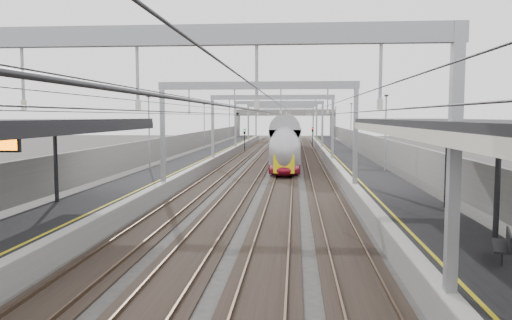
% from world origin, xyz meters
% --- Properties ---
extents(platform_left, '(4.00, 120.00, 1.00)m').
position_xyz_m(platform_left, '(-8.00, 45.00, 0.50)').
color(platform_left, black).
rests_on(platform_left, ground).
extents(platform_right, '(4.00, 120.00, 1.00)m').
position_xyz_m(platform_right, '(8.00, 45.00, 0.50)').
color(platform_right, black).
rests_on(platform_right, ground).
extents(tracks, '(11.40, 140.00, 0.20)m').
position_xyz_m(tracks, '(0.00, 45.00, 0.05)').
color(tracks, black).
rests_on(tracks, ground).
extents(overhead_line, '(13.00, 140.00, 6.60)m').
position_xyz_m(overhead_line, '(0.00, 51.62, 6.14)').
color(overhead_line, '#919499').
rests_on(overhead_line, platform_left).
extents(canopy_right, '(4.40, 30.00, 4.24)m').
position_xyz_m(canopy_right, '(8.03, 2.99, 5.09)').
color(canopy_right, black).
rests_on(canopy_right, platform_right).
extents(overbridge, '(22.00, 2.20, 6.90)m').
position_xyz_m(overbridge, '(0.00, 100.00, 5.31)').
color(overbridge, slate).
rests_on(overbridge, ground).
extents(wall_left, '(0.30, 120.00, 3.20)m').
position_xyz_m(wall_left, '(-11.20, 45.00, 1.60)').
color(wall_left, slate).
rests_on(wall_left, ground).
extents(wall_right, '(0.30, 120.00, 3.20)m').
position_xyz_m(wall_right, '(11.20, 45.00, 1.60)').
color(wall_right, slate).
rests_on(wall_right, ground).
extents(train, '(2.82, 51.43, 4.46)m').
position_xyz_m(train, '(1.50, 55.40, 2.18)').
color(train, maroon).
rests_on(train, ground).
extents(bench, '(1.00, 1.81, 0.91)m').
position_xyz_m(bench, '(8.79, 4.96, 1.55)').
color(bench, black).
rests_on(bench, platform_right).
extents(signal_green, '(0.32, 0.32, 3.48)m').
position_xyz_m(signal_green, '(-5.20, 64.31, 2.42)').
color(signal_green, black).
rests_on(signal_green, ground).
extents(signal_red_near, '(0.32, 0.32, 3.48)m').
position_xyz_m(signal_red_near, '(3.20, 69.06, 2.42)').
color(signal_red_near, black).
rests_on(signal_red_near, ground).
extents(signal_red_far, '(0.32, 0.32, 3.48)m').
position_xyz_m(signal_red_far, '(5.40, 76.74, 2.42)').
color(signal_red_far, black).
rests_on(signal_red_far, ground).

